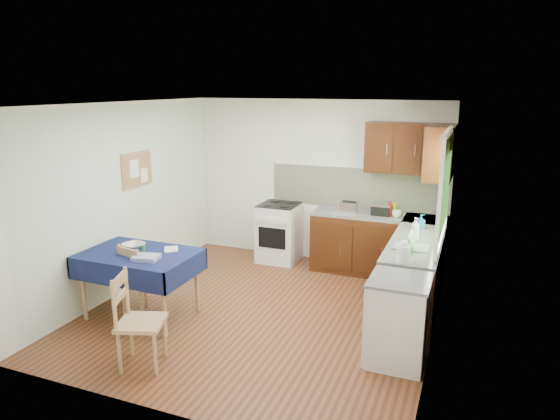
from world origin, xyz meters
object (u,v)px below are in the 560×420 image
at_px(kettle, 404,252).
at_px(chair_far, 139,279).
at_px(chair_near, 136,318).
at_px(sandwich_press, 382,209).
at_px(dining_table, 139,261).
at_px(dish_rack, 411,246).
at_px(toaster, 349,207).

bearing_deg(kettle, chair_far, -169.07).
bearing_deg(chair_near, kettle, -77.01).
bearing_deg(sandwich_press, dining_table, -121.30).
relative_size(chair_near, kettle, 3.96).
relative_size(chair_far, sandwich_press, 3.33).
relative_size(chair_far, dish_rack, 2.32).
relative_size(toaster, sandwich_press, 0.84).
bearing_deg(chair_near, toaster, -40.55).
relative_size(dining_table, kettle, 5.41).
bearing_deg(dish_rack, sandwich_press, 95.18).
bearing_deg(chair_far, toaster, -114.75).
height_order(toaster, dish_rack, dish_rack).
xyz_separation_m(chair_far, chair_near, (0.64, -0.89, 0.03)).
distance_m(dining_table, chair_far, 0.21).
bearing_deg(dining_table, dish_rack, 22.92).
bearing_deg(toaster, dish_rack, -50.60).
xyz_separation_m(toaster, sandwich_press, (0.46, 0.07, -0.00)).
height_order(sandwich_press, dish_rack, dish_rack).
height_order(chair_far, kettle, kettle).
xyz_separation_m(chair_far, kettle, (2.96, 0.57, 0.52)).
height_order(sandwich_press, kettle, kettle).
relative_size(chair_near, dish_rack, 2.45).
bearing_deg(chair_far, chair_near, 139.54).
relative_size(chair_near, toaster, 4.16).
height_order(dish_rack, kettle, kettle).
bearing_deg(sandwich_press, kettle, -59.86).
height_order(chair_far, dish_rack, dish_rack).
bearing_deg(kettle, chair_near, -147.77).
xyz_separation_m(dining_table, dish_rack, (2.98, 1.04, 0.23)).
xyz_separation_m(toaster, dish_rack, (1.05, -1.32, -0.06)).
relative_size(chair_far, chair_near, 0.95).
distance_m(dining_table, sandwich_press, 3.42).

